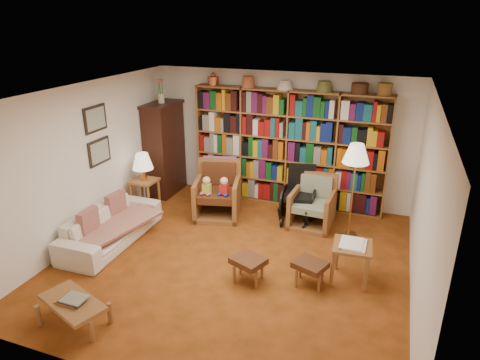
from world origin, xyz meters
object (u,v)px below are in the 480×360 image
at_px(footstool_b, 310,266).
at_px(footstool_a, 248,262).
at_px(floor_lamp, 356,157).
at_px(armchair_leather, 220,193).
at_px(side_table_papers, 352,251).
at_px(armchair_sage, 313,206).
at_px(sofa, 111,226).
at_px(coffee_table, 73,304).
at_px(side_table_lamp, 145,188).
at_px(wheelchair, 299,196).

bearing_deg(footstool_b, footstool_a, -165.39).
bearing_deg(footstool_b, floor_lamp, 78.34).
bearing_deg(armchair_leather, footstool_a, -57.02).
height_order(armchair_leather, side_table_papers, armchair_leather).
bearing_deg(armchair_sage, footstool_b, -79.83).
height_order(sofa, armchair_leather, armchair_leather).
height_order(floor_lamp, side_table_papers, floor_lamp).
distance_m(sofa, side_table_papers, 3.76).
distance_m(footstool_a, coffee_table, 2.26).
bearing_deg(side_table_lamp, armchair_leather, 16.33).
bearing_deg(armchair_leather, floor_lamp, -1.00).
relative_size(footstool_b, coffee_table, 0.54).
relative_size(armchair_leather, footstool_a, 1.92).
bearing_deg(footstool_b, coffee_table, -144.15).
bearing_deg(footstool_a, floor_lamp, 57.88).
height_order(sofa, wheelchair, wheelchair).
bearing_deg(side_table_papers, wheelchair, 124.22).
distance_m(side_table_papers, coffee_table, 3.61).
distance_m(side_table_papers, footstool_b, 0.61).
relative_size(side_table_lamp, armchair_leather, 0.62).
bearing_deg(sofa, footstool_a, -97.30).
relative_size(side_table_lamp, wheelchair, 0.63).
bearing_deg(armchair_sage, wheelchair, 163.81).
height_order(floor_lamp, footstool_a, floor_lamp).
xyz_separation_m(side_table_papers, footstool_b, (-0.51, -0.29, -0.18)).
relative_size(armchair_leather, coffee_table, 1.08).
bearing_deg(floor_lamp, armchair_leather, 179.00).
xyz_separation_m(sofa, side_table_lamp, (-0.10, 1.19, 0.19)).
distance_m(sofa, floor_lamp, 4.05).
bearing_deg(coffee_table, armchair_leather, 82.74).
xyz_separation_m(side_table_lamp, side_table_papers, (3.85, -0.96, -0.00)).
distance_m(armchair_sage, floor_lamp, 1.25).
bearing_deg(floor_lamp, footstool_b, -101.66).
xyz_separation_m(sofa, footstool_b, (3.25, -0.06, 0.00)).
relative_size(footstool_a, footstool_b, 1.05).
distance_m(sofa, footstool_a, 2.45).
relative_size(wheelchair, footstool_b, 1.98).
distance_m(side_table_lamp, footstool_a, 2.94).
bearing_deg(coffee_table, floor_lamp, 50.52).
distance_m(wheelchair, footstool_a, 2.15).
xyz_separation_m(sofa, wheelchair, (2.65, 1.85, 0.17)).
relative_size(armchair_sage, floor_lamp, 0.56).
distance_m(armchair_sage, wheelchair, 0.30).
height_order(wheelchair, coffee_table, wheelchair).
distance_m(armchair_leather, floor_lamp, 2.54).
xyz_separation_m(floor_lamp, side_table_papers, (0.18, -1.31, -0.90)).
bearing_deg(armchair_leather, side_table_papers, -28.25).
height_order(armchair_sage, footstool_a, armchair_sage).
distance_m(armchair_leather, coffee_table, 3.45).
relative_size(floor_lamp, coffee_table, 1.69).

